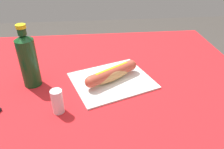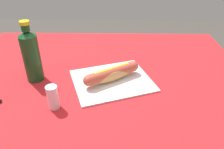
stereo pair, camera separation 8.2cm
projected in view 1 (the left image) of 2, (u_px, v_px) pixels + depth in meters
name	position (u px, v px, depth m)	size (l,w,h in m)	color
dining_table	(100.00, 108.00, 0.90)	(1.16, 0.97, 0.75)	brown
paper_wrapper	(112.00, 81.00, 0.83)	(0.28, 0.23, 0.01)	silver
hot_dog	(112.00, 74.00, 0.82)	(0.20, 0.14, 0.05)	tan
soda_bottle	(28.00, 60.00, 0.77)	(0.06, 0.06, 0.23)	#14471E
salt_shaker	(57.00, 101.00, 0.67)	(0.04, 0.04, 0.08)	silver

